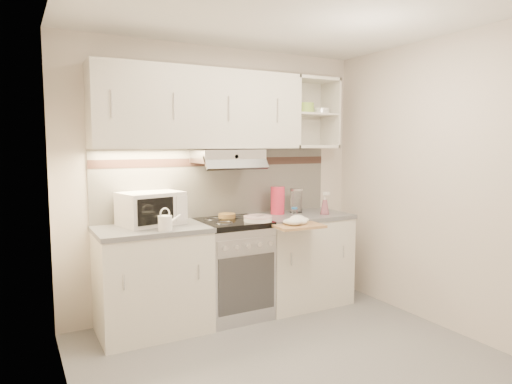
% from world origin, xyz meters
% --- Properties ---
extents(ground, '(3.00, 3.00, 0.00)m').
position_xyz_m(ground, '(0.00, 0.00, 0.00)').
color(ground, gray).
rests_on(ground, ground).
extents(room_shell, '(3.04, 2.84, 2.52)m').
position_xyz_m(room_shell, '(0.00, 0.37, 1.63)').
color(room_shell, beige).
rests_on(room_shell, ground).
extents(base_cabinet_left, '(0.90, 0.60, 0.86)m').
position_xyz_m(base_cabinet_left, '(-0.75, 1.10, 0.43)').
color(base_cabinet_left, silver).
rests_on(base_cabinet_left, ground).
extents(worktop_left, '(0.92, 0.62, 0.04)m').
position_xyz_m(worktop_left, '(-0.75, 1.10, 0.88)').
color(worktop_left, slate).
rests_on(worktop_left, base_cabinet_left).
extents(base_cabinet_right, '(0.90, 0.60, 0.86)m').
position_xyz_m(base_cabinet_right, '(0.75, 1.10, 0.43)').
color(base_cabinet_right, silver).
rests_on(base_cabinet_right, ground).
extents(worktop_right, '(0.92, 0.62, 0.04)m').
position_xyz_m(worktop_right, '(0.75, 1.10, 0.88)').
color(worktop_right, slate).
rests_on(worktop_right, base_cabinet_right).
extents(electric_range, '(0.60, 0.60, 0.90)m').
position_xyz_m(electric_range, '(0.00, 1.10, 0.45)').
color(electric_range, '#B7B7BC').
rests_on(electric_range, ground).
extents(microwave, '(0.57, 0.47, 0.28)m').
position_xyz_m(microwave, '(-0.72, 1.22, 1.04)').
color(microwave, silver).
rests_on(microwave, worktop_left).
extents(watering_can, '(0.21, 0.13, 0.19)m').
position_xyz_m(watering_can, '(-0.69, 0.88, 0.97)').
color(watering_can, white).
rests_on(watering_can, worktop_left).
extents(plate_stack, '(0.25, 0.25, 0.05)m').
position_xyz_m(plate_stack, '(0.17, 0.92, 0.92)').
color(plate_stack, white).
rests_on(plate_stack, electric_range).
extents(bread_loaf, '(0.16, 0.16, 0.04)m').
position_xyz_m(bread_loaf, '(0.01, 1.23, 0.92)').
color(bread_loaf, '#B2883F').
rests_on(bread_loaf, electric_range).
extents(pink_pitcher, '(0.15, 0.14, 0.27)m').
position_xyz_m(pink_pitcher, '(0.55, 1.21, 1.04)').
color(pink_pitcher, '#D82A46').
rests_on(pink_pitcher, worktop_right).
extents(glass_jar, '(0.13, 0.13, 0.25)m').
position_xyz_m(glass_jar, '(0.76, 1.20, 1.02)').
color(glass_jar, silver).
rests_on(glass_jar, worktop_right).
extents(spice_jar, '(0.06, 0.06, 0.08)m').
position_xyz_m(spice_jar, '(0.63, 1.02, 0.94)').
color(spice_jar, silver).
rests_on(spice_jar, worktop_right).
extents(spray_bottle, '(0.09, 0.09, 0.24)m').
position_xyz_m(spray_bottle, '(0.95, 0.97, 0.99)').
color(spray_bottle, pink).
rests_on(spray_bottle, worktop_right).
extents(cutting_board, '(0.45, 0.41, 0.02)m').
position_xyz_m(cutting_board, '(0.45, 0.73, 0.87)').
color(cutting_board, tan).
rests_on(cutting_board, base_cabinet_right).
extents(dish_towel, '(0.30, 0.26, 0.08)m').
position_xyz_m(dish_towel, '(0.45, 0.75, 0.92)').
color(dish_towel, silver).
rests_on(dish_towel, cutting_board).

